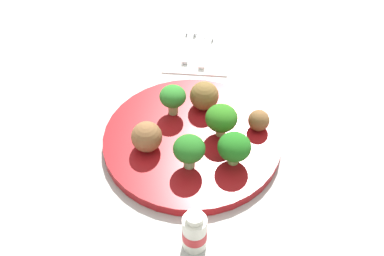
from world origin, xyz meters
name	(u,v)px	position (x,y,z in m)	size (l,w,h in m)	color
ground_plane	(192,144)	(0.00, 0.00, 0.00)	(4.00, 4.00, 0.00)	#B2B2AD
plate	(192,140)	(0.00, 0.00, 0.01)	(0.28, 0.28, 0.02)	maroon
broccoli_floret_center	(189,150)	(-0.06, -0.01, 0.05)	(0.05, 0.05, 0.06)	#90CA83
broccoli_floret_far_rim	(173,97)	(0.05, 0.04, 0.05)	(0.04, 0.04, 0.05)	#A7C17A
broccoli_floret_near_rim	(221,119)	(0.01, -0.04, 0.05)	(0.05, 0.05, 0.05)	#ADBA6C
broccoli_floret_mid_right	(234,147)	(-0.04, -0.07, 0.05)	(0.05, 0.05, 0.05)	#92CF69
meatball_center	(204,96)	(0.07, -0.01, 0.04)	(0.05, 0.05, 0.05)	brown
meatball_back_left	(147,137)	(-0.03, 0.06, 0.04)	(0.05, 0.05, 0.05)	brown
meatball_front_right	(259,120)	(0.04, -0.10, 0.03)	(0.03, 0.03, 0.03)	brown
napkin	(198,46)	(0.25, 0.03, 0.00)	(0.17, 0.12, 0.01)	white
fork	(189,41)	(0.26, 0.05, 0.01)	(0.12, 0.02, 0.01)	silver
knife	(208,43)	(0.26, 0.01, 0.01)	(0.15, 0.02, 0.01)	white
yogurt_bottle	(195,232)	(-0.18, -0.03, 0.03)	(0.03, 0.03, 0.07)	white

